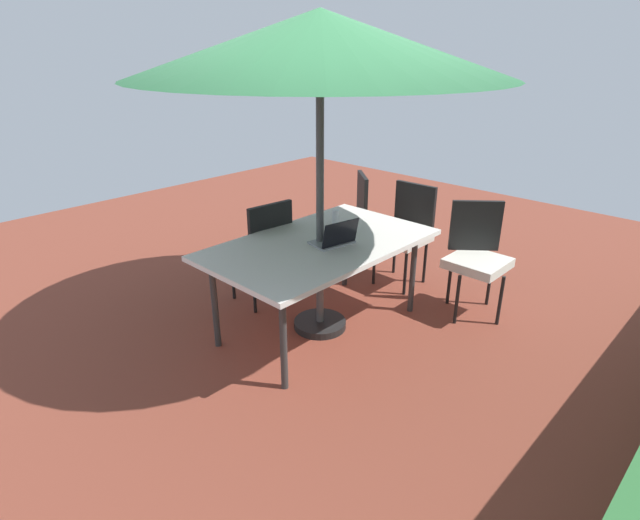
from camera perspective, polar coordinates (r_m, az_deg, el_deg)
name	(u,v)px	position (r m, az deg, el deg)	size (l,w,h in m)	color
ground_plane	(320,328)	(4.35, 0.00, -7.64)	(10.00, 10.00, 0.02)	brown
dining_table	(320,248)	(4.03, 0.00, 1.34)	(1.83, 1.08, 0.77)	white
patio_umbrella	(320,45)	(3.74, 0.00, 23.02)	(2.69, 2.69, 2.44)	#4C4C4C
chair_south	(262,247)	(4.54, -6.54, 1.51)	(0.47, 0.48, 0.98)	silver
chair_northwest	(477,253)	(4.57, 17.24, 0.71)	(0.59, 0.58, 0.98)	silver
chair_southwest	(348,215)	(5.38, 3.15, 5.12)	(0.59, 0.58, 0.98)	silver
chair_west	(405,230)	(5.01, 9.58, 3.40)	(0.47, 0.46, 0.98)	silver
laptop	(335,239)	(3.94, 1.68, 2.37)	(0.36, 0.30, 0.21)	gray
cup	(336,217)	(4.43, 1.78, 4.92)	(0.06, 0.06, 0.12)	white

